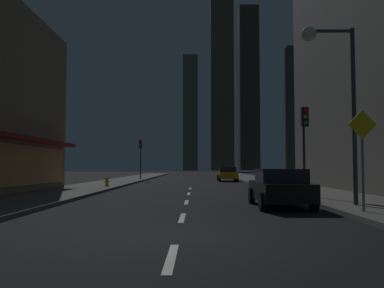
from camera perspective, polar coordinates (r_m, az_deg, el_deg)
ground_plane at (r=40.88m, az=0.03°, el=-5.40°), size 78.00×136.00×0.10m
sidewalk_right at (r=41.40m, az=9.81°, el=-5.15°), size 4.00×76.00×0.15m
sidewalk_left at (r=41.54m, az=-9.71°, el=-5.14°), size 4.00×76.00×0.15m
lane_marking_center at (r=17.32m, az=-0.79°, el=-8.28°), size 0.16×23.00×0.01m
skyscraper_distant_tall at (r=140.34m, az=-0.21°, el=4.41°), size 5.08×6.52×40.00m
skyscraper_distant_mid at (r=145.63m, az=4.25°, el=8.30°), size 8.05×8.08×60.86m
skyscraper_distant_short at (r=157.85m, az=8.03°, el=7.82°), size 7.47×8.31×63.00m
skyscraper_distant_slender at (r=140.91m, az=14.32°, el=4.90°), size 5.31×5.40×42.09m
car_parked_near at (r=15.65m, az=12.40°, el=-6.05°), size 1.98×4.24×1.45m
car_parked_far at (r=41.39m, az=5.04°, el=-4.26°), size 1.98×4.24×1.45m
fire_hydrant_far_left at (r=29.04m, az=-12.00°, el=-5.25°), size 0.42×0.30×0.65m
traffic_light_near_right at (r=19.52m, az=15.70°, el=1.78°), size 0.32×0.48×4.20m
traffic_light_far_left at (r=42.73m, az=-7.34°, el=-0.92°), size 0.32×0.48×4.20m
street_lamp_right at (r=15.85m, az=19.12°, el=9.83°), size 1.96×0.56×6.58m
pedestrian_crossing_sign at (r=13.55m, az=23.09°, el=-0.94°), size 0.91×0.08×3.15m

